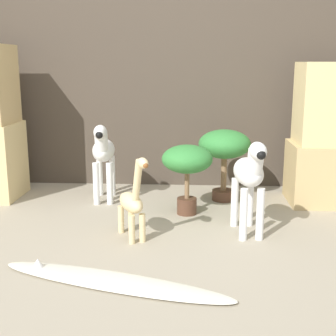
{
  "coord_description": "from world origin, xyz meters",
  "views": [
    {
      "loc": [
        0.34,
        -2.43,
        1.09
      ],
      "look_at": [
        0.15,
        0.85,
        0.35
      ],
      "focal_mm": 50.0,
      "sensor_mm": 36.0,
      "label": 1
    }
  ],
  "objects_px": {
    "surfboard": "(111,281)",
    "zebra_right": "(250,175)",
    "zebra_left": "(103,153)",
    "potted_palm_front": "(187,163)",
    "giraffe_figurine": "(132,202)",
    "potted_palm_back": "(224,148)"
  },
  "relations": [
    {
      "from": "surfboard",
      "to": "zebra_right",
      "type": "bearing_deg",
      "value": 43.71
    },
    {
      "from": "zebra_left",
      "to": "surfboard",
      "type": "distance_m",
      "value": 1.51
    },
    {
      "from": "zebra_right",
      "to": "potted_palm_front",
      "type": "distance_m",
      "value": 0.57
    },
    {
      "from": "giraffe_figurine",
      "to": "surfboard",
      "type": "bearing_deg",
      "value": -92.97
    },
    {
      "from": "potted_palm_front",
      "to": "potted_palm_back",
      "type": "relative_size",
      "value": 0.9
    },
    {
      "from": "zebra_right",
      "to": "giraffe_figurine",
      "type": "distance_m",
      "value": 0.76
    },
    {
      "from": "giraffe_figurine",
      "to": "surfboard",
      "type": "xyz_separation_m",
      "value": [
        -0.03,
        -0.62,
        -0.23
      ]
    },
    {
      "from": "zebra_left",
      "to": "giraffe_figurine",
      "type": "height_order",
      "value": "zebra_left"
    },
    {
      "from": "potted_palm_front",
      "to": "surfboard",
      "type": "height_order",
      "value": "potted_palm_front"
    },
    {
      "from": "giraffe_figurine",
      "to": "potted_palm_back",
      "type": "height_order",
      "value": "potted_palm_back"
    },
    {
      "from": "zebra_right",
      "to": "giraffe_figurine",
      "type": "bearing_deg",
      "value": -171.48
    },
    {
      "from": "zebra_right",
      "to": "giraffe_figurine",
      "type": "relative_size",
      "value": 1.14
    },
    {
      "from": "potted_palm_back",
      "to": "surfboard",
      "type": "bearing_deg",
      "value": -113.47
    },
    {
      "from": "zebra_right",
      "to": "potted_palm_back",
      "type": "relative_size",
      "value": 1.11
    },
    {
      "from": "zebra_left",
      "to": "zebra_right",
      "type": "bearing_deg",
      "value": -33.04
    },
    {
      "from": "potted_palm_back",
      "to": "surfboard",
      "type": "xyz_separation_m",
      "value": [
        -0.65,
        -1.5,
        -0.42
      ]
    },
    {
      "from": "potted_palm_front",
      "to": "zebra_right",
      "type": "bearing_deg",
      "value": -45.17
    },
    {
      "from": "potted_palm_front",
      "to": "potted_palm_back",
      "type": "bearing_deg",
      "value": 52.0
    },
    {
      "from": "zebra_right",
      "to": "surfboard",
      "type": "relative_size",
      "value": 0.5
    },
    {
      "from": "zebra_left",
      "to": "giraffe_figurine",
      "type": "xyz_separation_m",
      "value": [
        0.34,
        -0.8,
        -0.15
      ]
    },
    {
      "from": "zebra_left",
      "to": "potted_palm_back",
      "type": "relative_size",
      "value": 1.11
    },
    {
      "from": "potted_palm_front",
      "to": "surfboard",
      "type": "xyz_separation_m",
      "value": [
        -0.36,
        -1.13,
        -0.37
      ]
    }
  ]
}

